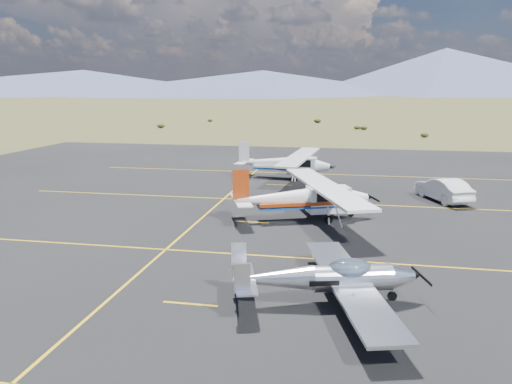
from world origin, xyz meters
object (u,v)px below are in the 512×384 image
at_px(aircraft_low_wing, 331,278).
at_px(aircraft_plain, 285,163).
at_px(sedan, 443,189).
at_px(aircraft_cessna, 304,197).

height_order(aircraft_low_wing, aircraft_plain, aircraft_plain).
relative_size(aircraft_low_wing, aircraft_plain, 0.77).
relative_size(aircraft_plain, sedan, 2.49).
bearing_deg(aircraft_cessna, aircraft_low_wing, -100.84).
xyz_separation_m(aircraft_low_wing, aircraft_plain, (-4.71, 23.89, 0.37)).
relative_size(aircraft_low_wing, sedan, 1.92).
distance_m(aircraft_plain, sedan, 13.04).
distance_m(aircraft_low_wing, aircraft_cessna, 11.28).
xyz_separation_m(aircraft_low_wing, aircraft_cessna, (-1.95, 11.10, 0.40)).
bearing_deg(sedan, aircraft_low_wing, 46.35).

